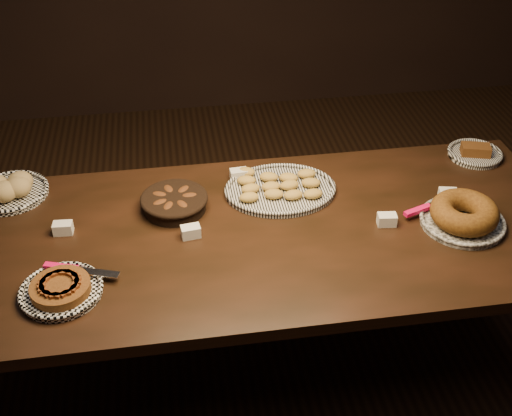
{
  "coord_description": "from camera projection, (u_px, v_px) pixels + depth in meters",
  "views": [
    {
      "loc": [
        -0.3,
        -1.86,
        2.23
      ],
      "look_at": [
        -0.0,
        0.05,
        0.82
      ],
      "focal_mm": 45.0,
      "sensor_mm": 36.0,
      "label": 1
    }
  ],
  "objects": [
    {
      "name": "loaf_plate",
      "position": [
        475.0,
        153.0,
        2.81
      ],
      "size": [
        0.24,
        0.24,
        0.06
      ],
      "rotation": [
        0.0,
        0.0,
        -0.27
      ],
      "color": "black",
      "rests_on": "buffet_table"
    },
    {
      "name": "apple_tart_plate",
      "position": [
        61.0,
        289.0,
        2.11
      ],
      "size": [
        0.33,
        0.28,
        0.05
      ],
      "rotation": [
        0.0,
        0.0,
        0.3
      ],
      "color": "white",
      "rests_on": "buffet_table"
    },
    {
      "name": "tent_cards",
      "position": [
        268.0,
        209.0,
        2.47
      ],
      "size": [
        1.57,
        0.44,
        0.04
      ],
      "color": "white",
      "rests_on": "buffet_table"
    },
    {
      "name": "ground",
      "position": [
        258.0,
        364.0,
        2.84
      ],
      "size": [
        5.0,
        5.0,
        0.0
      ],
      "primitive_type": "plane",
      "color": "black",
      "rests_on": "ground"
    },
    {
      "name": "croissant_basket",
      "position": [
        174.0,
        201.0,
        2.48
      ],
      "size": [
        0.26,
        0.26,
        0.07
      ],
      "rotation": [
        0.0,
        0.0,
        0.05
      ],
      "color": "black",
      "rests_on": "buffet_table"
    },
    {
      "name": "bundt_cake_plate",
      "position": [
        463.0,
        215.0,
        2.4
      ],
      "size": [
        0.38,
        0.33,
        0.1
      ],
      "rotation": [
        0.0,
        0.0,
        -0.38
      ],
      "color": "black",
      "rests_on": "buffet_table"
    },
    {
      "name": "buffet_table",
      "position": [
        259.0,
        246.0,
        2.44
      ],
      "size": [
        2.4,
        1.0,
        0.75
      ],
      "color": "black",
      "rests_on": "ground"
    },
    {
      "name": "madeleine_platter",
      "position": [
        279.0,
        188.0,
        2.59
      ],
      "size": [
        0.45,
        0.36,
        0.05
      ],
      "rotation": [
        0.0,
        0.0,
        0.05
      ],
      "color": "black",
      "rests_on": "buffet_table"
    },
    {
      "name": "bread_roll_plate",
      "position": [
        10.0,
        189.0,
        2.55
      ],
      "size": [
        0.3,
        0.3,
        0.09
      ],
      "rotation": [
        0.0,
        0.0,
        -0.34
      ],
      "color": "white",
      "rests_on": "buffet_table"
    }
  ]
}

